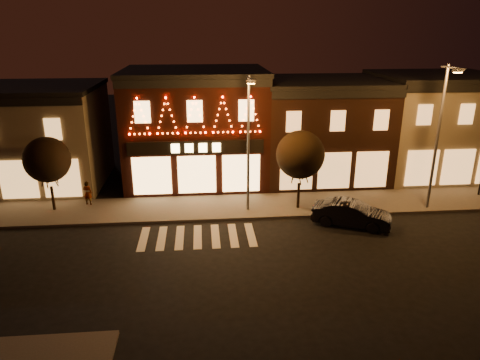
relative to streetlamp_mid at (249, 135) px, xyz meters
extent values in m
plane|color=black|center=(-3.19, -7.07, -5.06)|extent=(120.00, 120.00, 0.00)
cube|color=#47423D|center=(-1.19, 0.93, -4.99)|extent=(44.00, 4.00, 0.15)
cube|color=#7A6F56|center=(-16.19, 6.93, -1.56)|extent=(12.00, 8.00, 7.00)
cube|color=black|center=(-16.19, 6.93, 2.09)|extent=(12.20, 8.20, 0.30)
cube|color=black|center=(-3.19, 6.93, -1.06)|extent=(10.00, 8.00, 8.00)
cube|color=black|center=(-3.19, 6.93, 3.09)|extent=(10.20, 8.20, 0.30)
cube|color=black|center=(-3.19, 2.88, 2.69)|extent=(10.00, 0.25, 0.50)
cube|color=black|center=(-3.19, 2.83, -1.46)|extent=(9.00, 0.15, 0.90)
cube|color=#FFD87F|center=(-3.19, 2.73, -1.46)|extent=(3.40, 0.08, 0.60)
cube|color=black|center=(6.31, 6.93, -1.46)|extent=(9.00, 8.00, 7.20)
cube|color=black|center=(6.31, 6.93, 2.29)|extent=(9.20, 8.20, 0.30)
cube|color=black|center=(6.31, 2.88, 1.89)|extent=(9.00, 0.25, 0.50)
cube|color=#7A6F56|center=(15.31, 6.93, -1.31)|extent=(9.00, 8.00, 7.50)
cube|color=black|center=(15.31, 6.93, 2.59)|extent=(9.20, 8.20, 0.30)
cube|color=black|center=(15.31, 2.88, 2.19)|extent=(9.00, 0.25, 0.50)
cylinder|color=#59595E|center=(0.01, 0.25, -0.73)|extent=(0.17, 0.17, 8.37)
cylinder|color=#59595E|center=(-0.02, -0.59, 3.35)|extent=(0.17, 1.68, 0.10)
cube|color=#59595E|center=(-0.06, -1.42, 3.30)|extent=(0.53, 0.31, 0.19)
cube|color=orange|center=(-0.06, -1.42, 3.19)|extent=(0.41, 0.22, 0.05)
cylinder|color=#59595E|center=(11.54, -0.47, -0.44)|extent=(0.18, 0.18, 8.95)
cylinder|color=#59595E|center=(11.34, -1.34, 3.93)|extent=(0.51, 1.77, 0.11)
cube|color=#59595E|center=(11.14, -2.21, 3.87)|extent=(0.62, 0.43, 0.20)
cube|color=orange|center=(11.14, -2.21, 3.75)|extent=(0.46, 0.31, 0.06)
cylinder|color=black|center=(-12.27, 1.33, -4.14)|extent=(0.18, 0.18, 1.54)
sphere|color=black|center=(-12.27, 1.33, -1.61)|extent=(2.82, 2.82, 2.82)
cylinder|color=black|center=(3.25, 0.27, -4.09)|extent=(0.18, 0.18, 1.65)
sphere|color=black|center=(3.25, 0.27, -1.39)|extent=(3.01, 3.01, 3.01)
imported|color=black|center=(5.85, -2.38, -4.32)|extent=(4.78, 3.31, 1.49)
imported|color=gray|center=(-10.28, 2.00, -4.12)|extent=(0.66, 0.52, 1.59)
camera|label=1|loc=(-2.82, -25.46, 6.11)|focal=32.95mm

